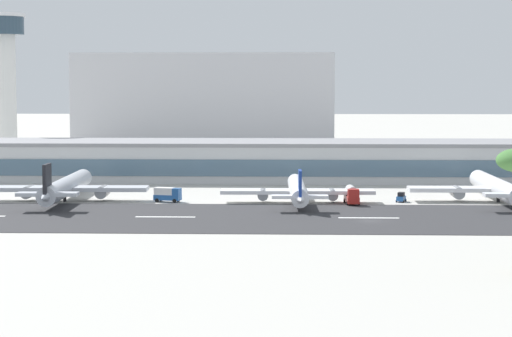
# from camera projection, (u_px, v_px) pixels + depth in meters

# --- Properties ---
(ground_plane) EXTENTS (1400.00, 1400.00, 0.00)m
(ground_plane) POSITION_uv_depth(u_px,v_px,m) (371.00, 221.00, 183.90)
(ground_plane) COLOR #B2AFA8
(runway_strip) EXTENTS (800.00, 42.35, 0.08)m
(runway_strip) POSITION_uv_depth(u_px,v_px,m) (369.00, 218.00, 187.87)
(runway_strip) COLOR #2D2D30
(runway_strip) RESTS_ON ground_plane
(runway_centreline_dash_3) EXTENTS (12.00, 1.20, 0.01)m
(runway_centreline_dash_3) POSITION_uv_depth(u_px,v_px,m) (165.00, 217.00, 189.26)
(runway_centreline_dash_3) COLOR white
(runway_centreline_dash_3) RESTS_ON runway_strip
(runway_centreline_dash_4) EXTENTS (12.00, 1.20, 0.01)m
(runway_centreline_dash_4) POSITION_uv_depth(u_px,v_px,m) (369.00, 218.00, 187.86)
(runway_centreline_dash_4) COLOR white
(runway_centreline_dash_4) RESTS_ON runway_strip
(terminal_building) EXTENTS (181.98, 28.38, 10.84)m
(terminal_building) POSITION_uv_depth(u_px,v_px,m) (287.00, 160.00, 264.67)
(terminal_building) COLOR #B7BABC
(terminal_building) RESTS_ON ground_plane
(control_tower) EXTENTS (13.91, 13.91, 49.54)m
(control_tower) POSITION_uv_depth(u_px,v_px,m) (5.00, 73.00, 309.07)
(control_tower) COLOR silver
(control_tower) RESTS_ON ground_plane
(distant_hotel_block) EXTENTS (105.56, 24.80, 39.27)m
(distant_hotel_block) POSITION_uv_depth(u_px,v_px,m) (204.00, 102.00, 389.26)
(distant_hotel_block) COLOR #BCBCC1
(distant_hotel_block) RESTS_ON ground_plane
(airliner_black_tail_gate_0) EXTENTS (37.57, 47.83, 9.98)m
(airliner_black_tail_gate_0) POSITION_uv_depth(u_px,v_px,m) (65.00, 187.00, 214.93)
(airliner_black_tail_gate_0) COLOR silver
(airliner_black_tail_gate_0) RESTS_ON ground_plane
(airliner_navy_tail_gate_1) EXTENTS (34.59, 41.97, 8.76)m
(airliner_navy_tail_gate_1) POSITION_uv_depth(u_px,v_px,m) (298.00, 191.00, 211.98)
(airliner_navy_tail_gate_1) COLOR white
(airliner_navy_tail_gate_1) RESTS_ON ground_plane
(airliner_blue_tail_gate_2) EXTENTS (40.04, 47.21, 9.86)m
(airliner_blue_tail_gate_2) POSITION_uv_depth(u_px,v_px,m) (498.00, 188.00, 213.72)
(airliner_blue_tail_gate_2) COLOR silver
(airliner_blue_tail_gate_2) RESTS_ON ground_plane
(service_fuel_truck_0) EXTENTS (3.21, 8.62, 3.95)m
(service_fuel_truck_0) POSITION_uv_depth(u_px,v_px,m) (352.00, 195.00, 210.51)
(service_fuel_truck_0) COLOR #B2231E
(service_fuel_truck_0) RESTS_ON ground_plane
(service_box_truck_1) EXTENTS (6.40, 3.82, 3.25)m
(service_box_truck_1) POSITION_uv_depth(u_px,v_px,m) (168.00, 194.00, 214.03)
(service_box_truck_1) COLOR #23569E
(service_box_truck_1) RESTS_ON ground_plane
(service_baggage_tug_2) EXTENTS (2.69, 3.54, 2.20)m
(service_baggage_tug_2) POSITION_uv_depth(u_px,v_px,m) (401.00, 197.00, 214.23)
(service_baggage_tug_2) COLOR #23569E
(service_baggage_tug_2) RESTS_ON ground_plane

